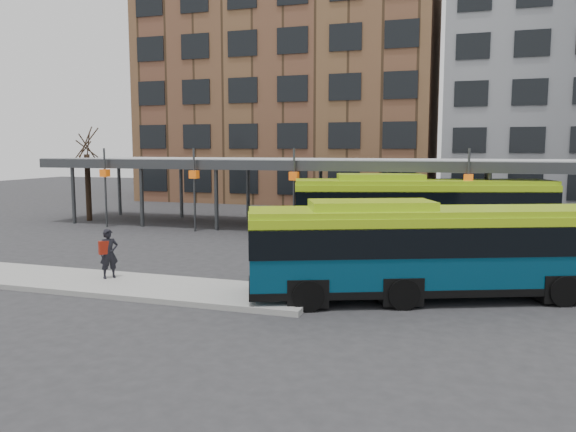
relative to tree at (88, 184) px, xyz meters
The scene contains 8 objects.
ground 21.77m from the tree, 33.69° to the right, with size 120.00×120.00×0.00m, color #28282B.
boarding_island 19.67m from the tree, 50.19° to the right, with size 14.00×3.00×0.18m, color gray.
canopy 18.03m from the tree, ahead, with size 40.00×6.53×4.80m.
tree is the anchor object (origin of this frame).
building_brick 23.18m from the tree, 68.20° to the left, with size 26.00×14.00×22.00m, color brown.
bus_front 26.42m from the tree, 30.14° to the right, with size 11.60×6.53×3.17m.
bus_rear 21.92m from the tree, ahead, with size 12.99×6.24×3.51m.
pedestrian 18.83m from the tree, 50.82° to the right, with size 0.74×0.77×1.77m.
Camera 1 is at (5.93, -19.35, 4.80)m, focal length 35.00 mm.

